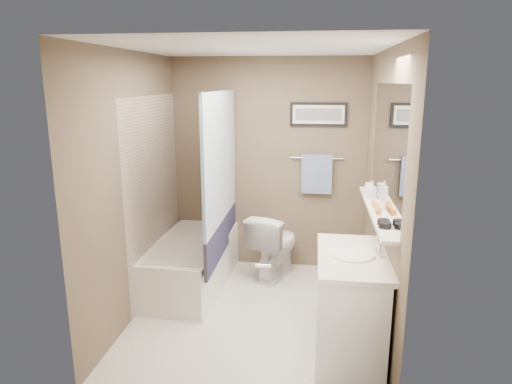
# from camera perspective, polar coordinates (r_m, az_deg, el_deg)

# --- Properties ---
(ground) EXTENTS (2.50, 2.50, 0.00)m
(ground) POSITION_cam_1_polar(r_m,az_deg,el_deg) (4.44, -0.26, -15.03)
(ground) COLOR silver
(ground) RESTS_ON ground
(ceiling) EXTENTS (2.20, 2.50, 0.04)m
(ceiling) POSITION_cam_1_polar(r_m,az_deg,el_deg) (3.90, -0.30, 17.29)
(ceiling) COLOR white
(ceiling) RESTS_ON wall_back
(wall_back) EXTENTS (2.20, 0.04, 2.40)m
(wall_back) POSITION_cam_1_polar(r_m,az_deg,el_deg) (5.20, 1.53, 3.34)
(wall_back) COLOR brown
(wall_back) RESTS_ON ground
(wall_front) EXTENTS (2.20, 0.04, 2.40)m
(wall_front) POSITION_cam_1_polar(r_m,az_deg,el_deg) (2.84, -3.60, -5.59)
(wall_front) COLOR brown
(wall_front) RESTS_ON ground
(wall_left) EXTENTS (0.04, 2.50, 2.40)m
(wall_left) POSITION_cam_1_polar(r_m,az_deg,el_deg) (4.28, -14.75, 0.62)
(wall_left) COLOR brown
(wall_left) RESTS_ON ground
(wall_right) EXTENTS (0.04, 2.50, 2.40)m
(wall_right) POSITION_cam_1_polar(r_m,az_deg,el_deg) (4.01, 15.20, -0.28)
(wall_right) COLOR brown
(wall_right) RESTS_ON ground
(tile_surround) EXTENTS (0.02, 1.55, 2.00)m
(tile_surround) POSITION_cam_1_polar(r_m,az_deg,el_deg) (4.78, -12.53, -0.36)
(tile_surround) COLOR tan
(tile_surround) RESTS_ON wall_left
(curtain_rod) EXTENTS (0.02, 1.55, 0.02)m
(curtain_rod) POSITION_cam_1_polar(r_m,az_deg,el_deg) (4.46, -4.64, 12.56)
(curtain_rod) COLOR silver
(curtain_rod) RESTS_ON wall_left
(curtain_upper) EXTENTS (0.03, 1.45, 1.28)m
(curtain_upper) POSITION_cam_1_polar(r_m,az_deg,el_deg) (4.52, -4.48, 4.29)
(curtain_upper) COLOR silver
(curtain_upper) RESTS_ON curtain_rod
(curtain_lower) EXTENTS (0.03, 1.45, 0.36)m
(curtain_lower) POSITION_cam_1_polar(r_m,az_deg,el_deg) (4.72, -4.29, -5.58)
(curtain_lower) COLOR #252545
(curtain_lower) RESTS_ON curtain_rod
(mirror) EXTENTS (0.02, 1.60, 1.00)m
(mirror) POSITION_cam_1_polar(r_m,az_deg,el_deg) (3.79, 16.04, 5.34)
(mirror) COLOR silver
(mirror) RESTS_ON wall_right
(shelf) EXTENTS (0.12, 1.60, 0.03)m
(shelf) POSITION_cam_1_polar(r_m,az_deg,el_deg) (3.89, 14.74, -2.23)
(shelf) COLOR silver
(shelf) RESTS_ON wall_right
(towel_bar) EXTENTS (0.60, 0.02, 0.02)m
(towel_bar) POSITION_cam_1_polar(r_m,az_deg,el_deg) (5.14, 7.64, 4.24)
(towel_bar) COLOR silver
(towel_bar) RESTS_ON wall_back
(towel) EXTENTS (0.34, 0.05, 0.44)m
(towel) POSITION_cam_1_polar(r_m,az_deg,el_deg) (5.16, 7.58, 2.23)
(towel) COLOR #96B4DB
(towel) RESTS_ON towel_bar
(art_frame) EXTENTS (0.62, 0.02, 0.26)m
(art_frame) POSITION_cam_1_polar(r_m,az_deg,el_deg) (5.10, 7.82, 9.59)
(art_frame) COLOR black
(art_frame) RESTS_ON wall_back
(art_mat) EXTENTS (0.56, 0.00, 0.20)m
(art_mat) POSITION_cam_1_polar(r_m,az_deg,el_deg) (5.09, 7.82, 9.58)
(art_mat) COLOR white
(art_mat) RESTS_ON art_frame
(art_image) EXTENTS (0.50, 0.00, 0.13)m
(art_image) POSITION_cam_1_polar(r_m,az_deg,el_deg) (5.09, 7.82, 9.58)
(art_image) COLOR #595959
(art_image) RESTS_ON art_mat
(door) EXTENTS (0.80, 0.02, 2.00)m
(door) POSITION_cam_1_polar(r_m,az_deg,el_deg) (2.85, 7.49, -9.90)
(door) COLOR silver
(door) RESTS_ON wall_front
(door_handle) EXTENTS (0.10, 0.02, 0.02)m
(door_handle) POSITION_cam_1_polar(r_m,az_deg,el_deg) (2.92, 0.92, -9.24)
(door_handle) COLOR silver
(door_handle) RESTS_ON door
(bathtub) EXTENTS (0.78, 1.54, 0.50)m
(bathtub) POSITION_cam_1_polar(r_m,az_deg,el_deg) (4.96, -8.13, -8.79)
(bathtub) COLOR white
(bathtub) RESTS_ON ground
(tub_rim) EXTENTS (0.56, 1.36, 0.02)m
(tub_rim) POSITION_cam_1_polar(r_m,az_deg,el_deg) (4.87, -8.23, -6.08)
(tub_rim) COLOR beige
(tub_rim) RESTS_ON bathtub
(toilet) EXTENTS (0.64, 0.82, 0.73)m
(toilet) POSITION_cam_1_polar(r_m,az_deg,el_deg) (5.11, 2.34, -6.55)
(toilet) COLOR white
(toilet) RESTS_ON ground
(vanity) EXTENTS (0.56, 0.93, 0.80)m
(vanity) POSITION_cam_1_polar(r_m,az_deg,el_deg) (3.78, 11.90, -13.93)
(vanity) COLOR white
(vanity) RESTS_ON ground
(countertop) EXTENTS (0.54, 0.96, 0.04)m
(countertop) POSITION_cam_1_polar(r_m,az_deg,el_deg) (3.61, 12.07, -8.00)
(countertop) COLOR silver
(countertop) RESTS_ON vanity
(sink_basin) EXTENTS (0.34, 0.34, 0.01)m
(sink_basin) POSITION_cam_1_polar(r_m,az_deg,el_deg) (3.60, 11.94, -7.59)
(sink_basin) COLOR white
(sink_basin) RESTS_ON countertop
(faucet_spout) EXTENTS (0.02, 0.02, 0.10)m
(faucet_spout) POSITION_cam_1_polar(r_m,az_deg,el_deg) (3.61, 15.16, -7.01)
(faucet_spout) COLOR silver
(faucet_spout) RESTS_ON countertop
(faucet_knob) EXTENTS (0.05, 0.05, 0.05)m
(faucet_knob) POSITION_cam_1_polar(r_m,az_deg,el_deg) (3.71, 14.94, -6.76)
(faucet_knob) COLOR silver
(faucet_knob) RESTS_ON countertop
(candle_bowl_near) EXTENTS (0.09, 0.09, 0.04)m
(candle_bowl_near) POSITION_cam_1_polar(r_m,az_deg,el_deg) (3.39, 15.82, -4.01)
(candle_bowl_near) COLOR black
(candle_bowl_near) RESTS_ON shelf
(candle_bowl_far) EXTENTS (0.09, 0.09, 0.04)m
(candle_bowl_far) POSITION_cam_1_polar(r_m,az_deg,el_deg) (3.46, 15.64, -3.63)
(candle_bowl_far) COLOR black
(candle_bowl_far) RESTS_ON shelf
(hair_brush_front) EXTENTS (0.06, 0.22, 0.04)m
(hair_brush_front) POSITION_cam_1_polar(r_m,az_deg,el_deg) (3.79, 14.93, -2.04)
(hair_brush_front) COLOR orange
(hair_brush_front) RESTS_ON shelf
(hair_brush_back) EXTENTS (0.05, 0.22, 0.04)m
(hair_brush_back) POSITION_cam_1_polar(r_m,az_deg,el_deg) (3.87, 14.77, -1.71)
(hair_brush_back) COLOR #C3641B
(hair_brush_back) RESTS_ON shelf
(pink_comb) EXTENTS (0.04, 0.16, 0.01)m
(pink_comb) POSITION_cam_1_polar(r_m,az_deg,el_deg) (4.10, 14.37, -1.11)
(pink_comb) COLOR pink
(pink_comb) RESTS_ON shelf
(glass_jar) EXTENTS (0.08, 0.08, 0.10)m
(glass_jar) POSITION_cam_1_polar(r_m,az_deg,el_deg) (4.37, 13.96, 0.46)
(glass_jar) COLOR silver
(glass_jar) RESTS_ON shelf
(soap_bottle) EXTENTS (0.08, 0.08, 0.15)m
(soap_bottle) POSITION_cam_1_polar(r_m,az_deg,el_deg) (4.21, 14.22, 0.32)
(soap_bottle) COLOR #999999
(soap_bottle) RESTS_ON shelf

